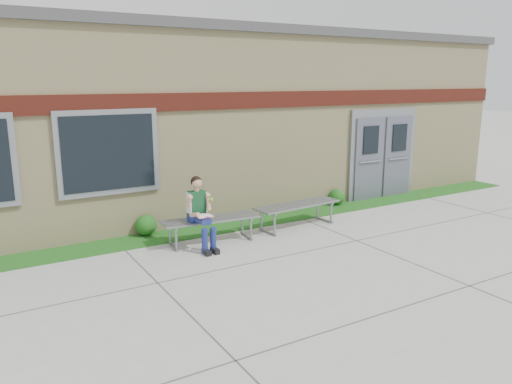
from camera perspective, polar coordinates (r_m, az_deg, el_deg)
ground at (r=8.85m, az=8.75°, el=-7.45°), size 80.00×80.00×0.00m
grass_strip at (r=10.88m, az=0.05°, el=-3.39°), size 16.00×0.80×0.02m
school_building at (r=13.50m, az=-7.40°, el=8.70°), size 16.20×6.22×4.20m
bench_left at (r=9.48m, az=-5.19°, el=-3.62°), size 1.89×0.69×0.48m
bench_right at (r=10.46m, az=4.75°, el=-1.96°), size 1.97×0.70×0.50m
girl at (r=9.10m, az=-6.39°, el=-2.15°), size 0.46×0.76×1.33m
shrub_mid at (r=10.09m, az=-12.46°, el=-3.71°), size 0.42×0.42×0.42m
shrub_east at (r=12.40m, az=9.22°, el=-0.55°), size 0.39×0.39×0.39m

